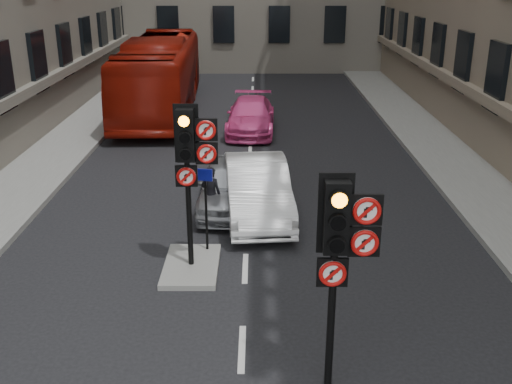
{
  "coord_description": "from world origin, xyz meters",
  "views": [
    {
      "loc": [
        0.27,
        -6.88,
        6.31
      ],
      "look_at": [
        0.25,
        2.94,
        2.6
      ],
      "focal_mm": 42.0,
      "sensor_mm": 36.0,
      "label": 1
    }
  ],
  "objects_px": {
    "signal_near": "(341,241)",
    "car_white": "(257,189)",
    "car_pink": "(251,116)",
    "motorcycle": "(257,217)",
    "motorcyclist": "(211,195)",
    "bus_red": "(160,75)",
    "signal_far": "(191,152)",
    "car_silver": "(228,185)",
    "info_sign": "(206,198)"
  },
  "relations": [
    {
      "from": "car_silver",
      "to": "motorcycle",
      "type": "distance_m",
      "value": 2.02
    },
    {
      "from": "car_pink",
      "to": "motorcyclist",
      "type": "bearing_deg",
      "value": -93.65
    },
    {
      "from": "motorcycle",
      "to": "motorcyclist",
      "type": "height_order",
      "value": "motorcyclist"
    },
    {
      "from": "car_white",
      "to": "motorcyclist",
      "type": "height_order",
      "value": "motorcyclist"
    },
    {
      "from": "signal_far",
      "to": "car_pink",
      "type": "relative_size",
      "value": 0.78
    },
    {
      "from": "signal_far",
      "to": "motorcycle",
      "type": "distance_m",
      "value": 3.17
    },
    {
      "from": "signal_near",
      "to": "info_sign",
      "type": "distance_m",
      "value": 5.44
    },
    {
      "from": "signal_near",
      "to": "car_silver",
      "type": "xyz_separation_m",
      "value": [
        -2.03,
        7.65,
        -1.92
      ]
    },
    {
      "from": "motorcycle",
      "to": "info_sign",
      "type": "bearing_deg",
      "value": -139.94
    },
    {
      "from": "car_pink",
      "to": "bus_red",
      "type": "bearing_deg",
      "value": 140.91
    },
    {
      "from": "car_silver",
      "to": "car_pink",
      "type": "bearing_deg",
      "value": 87.41
    },
    {
      "from": "signal_near",
      "to": "car_pink",
      "type": "relative_size",
      "value": 0.78
    },
    {
      "from": "car_white",
      "to": "motorcyclist",
      "type": "relative_size",
      "value": 3.01
    },
    {
      "from": "car_pink",
      "to": "signal_near",
      "type": "bearing_deg",
      "value": -82.49
    },
    {
      "from": "signal_far",
      "to": "motorcycle",
      "type": "height_order",
      "value": "signal_far"
    },
    {
      "from": "signal_near",
      "to": "signal_far",
      "type": "distance_m",
      "value": 4.77
    },
    {
      "from": "signal_far",
      "to": "car_silver",
      "type": "distance_m",
      "value": 4.22
    },
    {
      "from": "car_pink",
      "to": "car_silver",
      "type": "bearing_deg",
      "value": -91.65
    },
    {
      "from": "signal_near",
      "to": "motorcycle",
      "type": "bearing_deg",
      "value": 101.85
    },
    {
      "from": "signal_near",
      "to": "bus_red",
      "type": "relative_size",
      "value": 0.3
    },
    {
      "from": "motorcyclist",
      "to": "info_sign",
      "type": "bearing_deg",
      "value": 110.73
    },
    {
      "from": "motorcyclist",
      "to": "car_silver",
      "type": "bearing_deg",
      "value": -91.29
    },
    {
      "from": "car_silver",
      "to": "motorcycle",
      "type": "relative_size",
      "value": 2.39
    },
    {
      "from": "bus_red",
      "to": "car_white",
      "type": "bearing_deg",
      "value": -72.4
    },
    {
      "from": "car_pink",
      "to": "motorcycle",
      "type": "xyz_separation_m",
      "value": [
        0.27,
        -10.03,
        -0.17
      ]
    },
    {
      "from": "signal_far",
      "to": "car_pink",
      "type": "xyz_separation_m",
      "value": [
        1.12,
        11.83,
        -2.04
      ]
    },
    {
      "from": "car_white",
      "to": "motorcyclist",
      "type": "xyz_separation_m",
      "value": [
        -1.2,
        -0.47,
        0.01
      ]
    },
    {
      "from": "bus_red",
      "to": "motorcyclist",
      "type": "height_order",
      "value": "bus_red"
    },
    {
      "from": "info_sign",
      "to": "motorcyclist",
      "type": "bearing_deg",
      "value": 100.75
    },
    {
      "from": "car_white",
      "to": "motorcycle",
      "type": "relative_size",
      "value": 2.81
    },
    {
      "from": "info_sign",
      "to": "bus_red",
      "type": "bearing_deg",
      "value": 112.26
    },
    {
      "from": "car_white",
      "to": "bus_red",
      "type": "distance_m",
      "value": 13.2
    },
    {
      "from": "signal_near",
      "to": "car_white",
      "type": "relative_size",
      "value": 0.78
    },
    {
      "from": "motorcycle",
      "to": "car_silver",
      "type": "bearing_deg",
      "value": 111.56
    },
    {
      "from": "bus_red",
      "to": "info_sign",
      "type": "distance_m",
      "value": 15.11
    },
    {
      "from": "signal_far",
      "to": "bus_red",
      "type": "bearing_deg",
      "value": 101.18
    },
    {
      "from": "signal_far",
      "to": "car_silver",
      "type": "xyz_separation_m",
      "value": [
        0.57,
        3.65,
        -2.04
      ]
    },
    {
      "from": "motorcyclist",
      "to": "car_white",
      "type": "bearing_deg",
      "value": -139.04
    },
    {
      "from": "signal_far",
      "to": "car_pink",
      "type": "height_order",
      "value": "signal_far"
    },
    {
      "from": "motorcyclist",
      "to": "bus_red",
      "type": "bearing_deg",
      "value": -56.14
    },
    {
      "from": "motorcycle",
      "to": "signal_far",
      "type": "bearing_deg",
      "value": -129.66
    },
    {
      "from": "signal_far",
      "to": "motorcycle",
      "type": "xyz_separation_m",
      "value": [
        1.38,
        1.8,
        -2.21
      ]
    },
    {
      "from": "signal_near",
      "to": "car_pink",
      "type": "xyz_separation_m",
      "value": [
        -1.48,
        15.83,
        -1.92
      ]
    },
    {
      "from": "bus_red",
      "to": "motorcyclist",
      "type": "distance_m",
      "value": 13.3
    },
    {
      "from": "motorcyclist",
      "to": "car_pink",
      "type": "bearing_deg",
      "value": -76.09
    },
    {
      "from": "signal_far",
      "to": "car_white",
      "type": "relative_size",
      "value": 0.78
    },
    {
      "from": "signal_near",
      "to": "car_white",
      "type": "bearing_deg",
      "value": 99.78
    },
    {
      "from": "car_pink",
      "to": "info_sign",
      "type": "distance_m",
      "value": 11.15
    },
    {
      "from": "car_silver",
      "to": "car_white",
      "type": "bearing_deg",
      "value": -33.49
    },
    {
      "from": "car_white",
      "to": "bus_red",
      "type": "relative_size",
      "value": 0.38
    }
  ]
}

